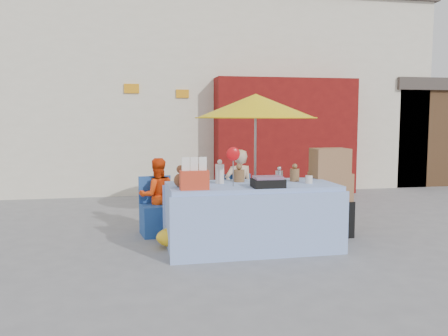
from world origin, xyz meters
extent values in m
plane|color=slate|center=(0.00, 0.00, 0.00)|extent=(80.00, 80.00, 0.00)
cube|color=silver|center=(0.00, 7.00, 2.25)|extent=(12.00, 5.00, 4.50)
cube|color=#3F3833|center=(0.00, 7.00, 4.70)|extent=(12.20, 5.20, 0.40)
cube|color=maroon|center=(2.20, 4.20, 1.30)|extent=(3.20, 0.60, 2.60)
cube|color=#4C331E|center=(6.50, 6.00, 1.20)|extent=(2.60, 3.00, 2.40)
cube|color=#3F3833|center=(6.50, 6.00, 2.55)|extent=(2.80, 3.20, 0.30)
cube|color=orange|center=(-1.20, 4.48, 2.35)|extent=(0.32, 0.04, 0.20)
cube|color=orange|center=(-0.10, 4.48, 2.25)|extent=(0.28, 0.04, 0.18)
cube|color=#91ADE8|center=(0.29, -0.10, 0.43)|extent=(2.19, 1.00, 0.86)
cube|color=#91ADE8|center=(0.30, -0.61, 0.40)|extent=(2.24, 0.06, 0.80)
cube|color=#91ADE8|center=(0.29, 0.40, 0.40)|extent=(2.24, 0.06, 0.80)
cylinder|color=white|center=(-0.57, 0.06, 0.96)|extent=(0.13, 0.13, 0.21)
cylinder|color=brown|center=(-0.34, 0.18, 0.95)|extent=(0.14, 0.14, 0.18)
cylinder|color=white|center=(-0.11, 0.01, 0.99)|extent=(0.12, 0.12, 0.25)
cylinder|color=brown|center=(0.18, 0.12, 0.94)|extent=(0.15, 0.15, 0.16)
cylinder|color=#B2B2B7|center=(0.75, 0.15, 0.93)|extent=(0.10, 0.10, 0.14)
cylinder|color=brown|center=(0.92, 0.02, 0.95)|extent=(0.13, 0.13, 0.17)
cylinder|color=white|center=(0.64, -0.16, 0.91)|extent=(0.09, 0.09, 0.10)
cylinder|color=white|center=(1.04, -0.21, 0.91)|extent=(0.09, 0.09, 0.10)
sphere|color=brown|center=(-0.65, -0.23, 0.95)|extent=(0.17, 0.17, 0.17)
ellipsoid|color=red|center=(0.01, -0.28, 1.27)|extent=(0.17, 0.06, 0.17)
cube|color=red|center=(-0.51, -0.46, 0.98)|extent=(0.35, 0.16, 0.23)
cube|color=black|center=(0.41, -0.45, 0.91)|extent=(0.39, 0.28, 0.10)
cube|color=#204997|center=(-0.87, 0.86, 0.23)|extent=(0.54, 0.52, 0.45)
cube|color=#204997|center=(-0.90, 1.08, 0.65)|extent=(0.48, 0.11, 0.40)
cube|color=#204997|center=(0.38, 0.86, 0.23)|extent=(0.54, 0.52, 0.45)
cube|color=#204997|center=(0.35, 1.08, 0.65)|extent=(0.48, 0.11, 0.40)
imported|color=#EF3F0C|center=(-0.87, 1.01, 0.56)|extent=(0.60, 0.50, 1.12)
imported|color=beige|center=(0.38, 1.01, 0.62)|extent=(0.49, 0.36, 1.24)
cylinder|color=gray|center=(0.68, 1.16, 1.00)|extent=(0.04, 0.04, 2.00)
cone|color=yellow|center=(0.68, 1.16, 1.90)|extent=(1.90, 1.90, 0.38)
cylinder|color=yellow|center=(0.68, 1.16, 1.72)|extent=(1.90, 1.90, 0.02)
cube|color=black|center=(1.59, 0.36, 0.26)|extent=(0.58, 0.48, 0.52)
cube|color=#8D633F|center=(1.59, 0.36, 0.72)|extent=(0.55, 0.43, 0.40)
cube|color=#8D633F|center=(1.57, 0.34, 1.10)|extent=(0.51, 0.39, 0.36)
ellipsoid|color=yellow|center=(-0.64, 0.15, 0.14)|extent=(0.70, 0.61, 0.27)
camera|label=1|loc=(-1.25, -6.03, 1.71)|focal=38.00mm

